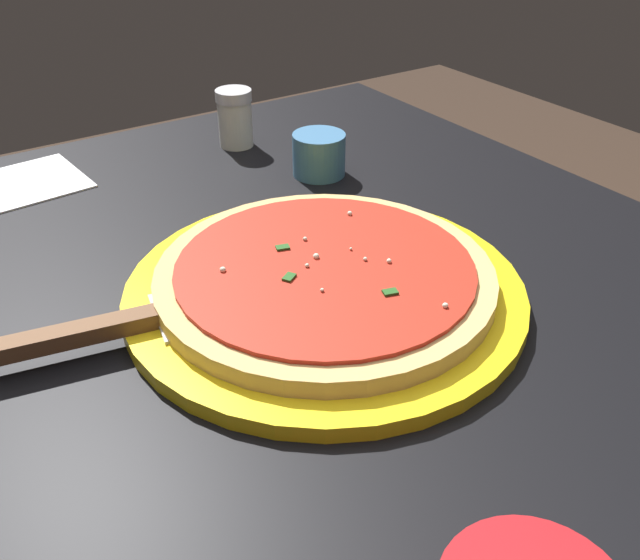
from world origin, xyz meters
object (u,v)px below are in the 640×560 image
object	(u,v)px
serving_plate	(320,292)
parmesan_shaker	(235,118)
cup_small_sauce	(319,154)
napkin_folded_right	(29,182)
pizza	(320,277)
pizza_server	(126,325)

from	to	relation	value
serving_plate	parmesan_shaker	bearing A→B (deg)	163.45
cup_small_sauce	parmesan_shaker	xyz separation A→B (m)	(-0.14, -0.04, 0.01)
cup_small_sauce	napkin_folded_right	xyz separation A→B (m)	(-0.17, -0.30, -0.02)
serving_plate	napkin_folded_right	size ratio (longest dim) A/B	2.86
napkin_folded_right	serving_plate	bearing A→B (deg)	21.30
pizza	parmesan_shaker	xyz separation A→B (m)	(-0.36, 0.11, 0.01)
napkin_folded_right	pizza	bearing A→B (deg)	21.30
pizza_server	pizza	bearing A→B (deg)	79.00
pizza_server	parmesan_shaker	xyz separation A→B (m)	(-0.33, 0.27, 0.02)
pizza_server	napkin_folded_right	world-z (taller)	pizza_server
cup_small_sauce	napkin_folded_right	bearing A→B (deg)	-119.36
pizza	cup_small_sauce	xyz separation A→B (m)	(-0.22, 0.15, 0.00)
parmesan_shaker	pizza	bearing A→B (deg)	-16.55
serving_plate	pizza_server	xyz separation A→B (m)	(-0.03, -0.16, 0.01)
cup_small_sauce	parmesan_shaker	bearing A→B (deg)	-163.78
serving_plate	parmesan_shaker	world-z (taller)	parmesan_shaker
cup_small_sauce	pizza	bearing A→B (deg)	-33.33
parmesan_shaker	cup_small_sauce	bearing A→B (deg)	16.22
serving_plate	pizza	distance (m)	0.02
pizza_server	cup_small_sauce	bearing A→B (deg)	121.73
pizza_server	parmesan_shaker	distance (m)	0.42
serving_plate	pizza_server	distance (m)	0.17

